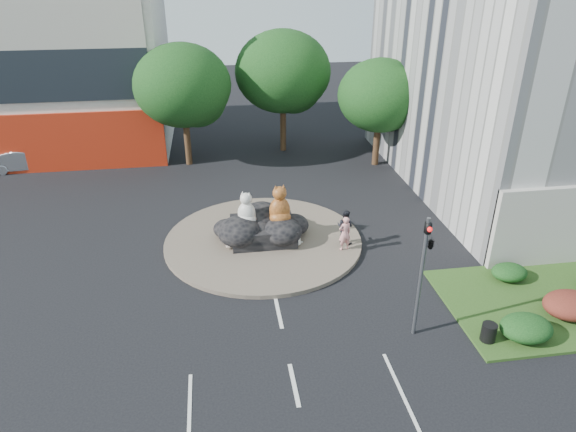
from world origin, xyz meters
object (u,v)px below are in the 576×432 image
object	(u,v)px
kitten_calico	(230,241)
kitten_white	(296,237)
cat_white	(246,208)
litter_bin	(489,332)
cat_tabby	(280,204)
parked_car	(25,159)
pedestrian_pink	(345,233)
pedestrian_dark	(345,227)

from	to	relation	value
kitten_calico	kitten_white	bearing A→B (deg)	-1.74
cat_white	litter_bin	world-z (taller)	cat_white
cat_tabby	kitten_white	size ratio (longest dim) A/B	2.27
kitten_white	litter_bin	xyz separation A→B (m)	(5.98, -8.05, -0.17)
cat_tabby	parked_car	size ratio (longest dim) A/B	0.44
pedestrian_pink	parked_car	xyz separation A→B (m)	(-18.86, 14.22, -0.32)
cat_white	pedestrian_dark	bearing A→B (deg)	16.09
cat_tabby	kitten_calico	xyz separation A→B (m)	(-2.58, -0.65, -1.52)
cat_white	pedestrian_dark	size ratio (longest dim) A/B	1.00
kitten_white	cat_tabby	bearing A→B (deg)	91.78
pedestrian_dark	litter_bin	distance (m)	8.72
cat_tabby	pedestrian_pink	xyz separation A→B (m)	(2.96, -1.63, -1.03)
litter_bin	kitten_calico	bearing A→B (deg)	138.33
cat_white	litter_bin	size ratio (longest dim) A/B	2.46
cat_white	parked_car	bearing A→B (deg)	166.80
pedestrian_dark	parked_car	world-z (taller)	pedestrian_dark
cat_white	kitten_white	size ratio (longest dim) A/B	1.97
kitten_white	pedestrian_dark	world-z (taller)	pedestrian_dark
cat_white	pedestrian_pink	size ratio (longest dim) A/B	0.99
parked_car	kitten_white	bearing A→B (deg)	-136.08
cat_tabby	pedestrian_pink	world-z (taller)	cat_tabby
cat_white	pedestrian_pink	xyz separation A→B (m)	(4.61, -1.69, -0.89)
litter_bin	parked_car	bearing A→B (deg)	136.42
cat_white	litter_bin	xyz separation A→B (m)	(8.34, -8.97, -1.50)
cat_tabby	kitten_calico	bearing A→B (deg)	-173.56
parked_car	litter_bin	bearing A→B (deg)	-140.67
cat_tabby	kitten_calico	distance (m)	3.07
pedestrian_dark	pedestrian_pink	bearing A→B (deg)	116.22
kitten_white	parked_car	world-z (taller)	parked_car
kitten_white	parked_car	xyz separation A→B (m)	(-16.61, 13.45, 0.12)
kitten_calico	pedestrian_pink	distance (m)	5.65
pedestrian_dark	kitten_calico	bearing A→B (deg)	38.01
parked_car	kitten_calico	bearing A→B (deg)	-141.93
pedestrian_pink	litter_bin	xyz separation A→B (m)	(3.73, -7.28, -0.61)
cat_white	kitten_calico	xyz separation A→B (m)	(-0.93, -0.71, -1.38)
cat_white	pedestrian_dark	distance (m)	4.98
cat_tabby	pedestrian_dark	distance (m)	3.44
cat_tabby	litter_bin	distance (m)	11.26
cat_white	cat_tabby	distance (m)	1.66
cat_white	kitten_white	bearing A→B (deg)	6.96
pedestrian_dark	kitten_white	bearing A→B (deg)	38.63
kitten_calico	kitten_white	xyz separation A→B (m)	(3.30, -0.21, 0.05)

